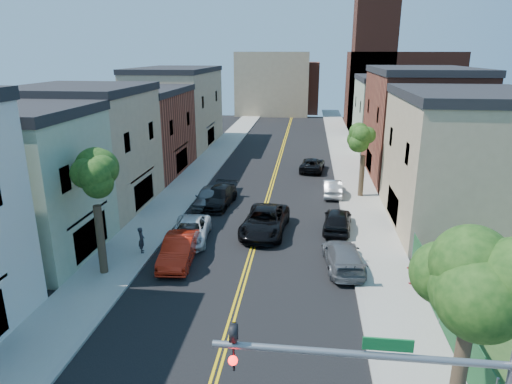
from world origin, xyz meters
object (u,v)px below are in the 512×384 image
(grey_car_right, at_px, (343,256))
(black_car_right, at_px, (338,220))
(white_pickup, at_px, (190,231))
(black_car_left, at_px, (219,197))
(grey_car_left, at_px, (208,197))
(dark_car_right_far, at_px, (312,164))
(pedestrian_right, at_px, (414,269))
(silver_car_right, at_px, (332,188))
(red_sedan, at_px, (179,250))
(pedestrian_left, at_px, (141,240))
(black_suv_lane, at_px, (265,221))

(grey_car_right, relative_size, black_car_right, 1.08)
(white_pickup, relative_size, black_car_left, 0.97)
(grey_car_left, relative_size, dark_car_right_far, 0.92)
(grey_car_left, height_order, black_car_right, black_car_right)
(grey_car_right, height_order, pedestrian_right, pedestrian_right)
(white_pickup, relative_size, silver_car_right, 1.19)
(red_sedan, distance_m, pedestrian_left, 2.71)
(black_car_left, bearing_deg, silver_car_right, 28.41)
(white_pickup, xyz_separation_m, black_car_right, (9.77, 2.97, 0.08))
(white_pickup, distance_m, pedestrian_right, 14.11)
(grey_car_right, bearing_deg, silver_car_right, -95.36)
(grey_car_right, distance_m, black_car_right, 5.75)
(red_sedan, xyz_separation_m, white_pickup, (-0.15, 3.18, -0.09))
(grey_car_right, bearing_deg, black_car_left, -52.46)
(dark_car_right_far, height_order, black_suv_lane, black_suv_lane)
(white_pickup, height_order, pedestrian_right, pedestrian_right)
(black_car_right, xyz_separation_m, pedestrian_left, (-12.20, -5.35, 0.17))
(red_sedan, xyz_separation_m, dark_car_right_far, (7.92, 22.51, -0.11))
(red_sedan, bearing_deg, grey_car_right, -1.74)
(grey_car_left, xyz_separation_m, pedestrian_left, (-2.08, -9.41, 0.19))
(red_sedan, relative_size, black_suv_lane, 0.79)
(white_pickup, height_order, black_car_left, black_car_left)
(grey_car_left, relative_size, grey_car_right, 0.90)
(grey_car_left, distance_m, silver_car_right, 10.89)
(red_sedan, xyz_separation_m, black_suv_lane, (4.62, 5.13, 0.05))
(red_sedan, bearing_deg, black_car_right, 28.49)
(grey_car_left, bearing_deg, pedestrian_left, -101.10)
(black_car_left, distance_m, dark_car_right_far, 14.29)
(black_car_right, height_order, silver_car_right, black_car_right)
(grey_car_left, height_order, silver_car_right, grey_car_left)
(black_car_left, relative_size, grey_car_right, 1.04)
(pedestrian_right, bearing_deg, black_car_left, -54.16)
(black_car_left, bearing_deg, black_car_right, -18.59)
(red_sedan, height_order, dark_car_right_far, red_sedan)
(grey_car_right, bearing_deg, black_suv_lane, -48.82)
(silver_car_right, relative_size, pedestrian_right, 2.46)
(black_suv_lane, height_order, pedestrian_left, pedestrian_left)
(black_car_left, xyz_separation_m, black_car_right, (9.30, -4.25, 0.03))
(pedestrian_right, bearing_deg, silver_car_right, -88.89)
(dark_car_right_far, xyz_separation_m, black_suv_lane, (-3.30, -17.37, 0.16))
(red_sedan, distance_m, grey_car_left, 10.22)
(black_car_left, distance_m, pedestrian_left, 10.03)
(black_car_left, bearing_deg, black_suv_lane, -44.79)
(pedestrian_right, bearing_deg, black_car_right, -76.16)
(grey_car_right, distance_m, black_suv_lane, 6.89)
(pedestrian_left, bearing_deg, silver_car_right, -64.86)
(white_pickup, distance_m, silver_car_right, 14.76)
(black_car_left, bearing_deg, pedestrian_left, -100.81)
(grey_car_left, bearing_deg, black_suv_lane, -43.36)
(grey_car_left, distance_m, black_car_left, 0.84)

